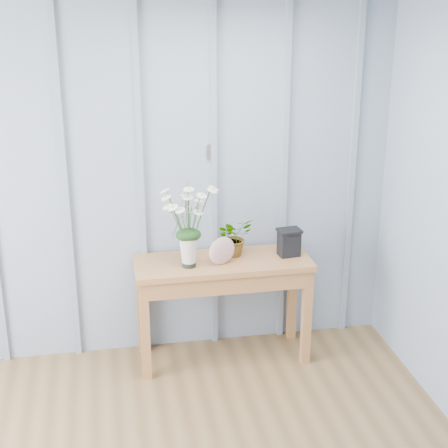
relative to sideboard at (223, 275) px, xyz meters
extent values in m
cube|color=#8999B0|center=(-0.77, 0.25, 0.61)|extent=(4.00, 0.01, 2.50)
cube|color=silver|center=(-0.77, -1.99, 1.86)|extent=(4.00, 4.50, 0.01)
cube|color=#B0AFB4|center=(-0.05, 0.24, 0.81)|extent=(0.03, 0.01, 0.10)
cube|color=gray|center=(-1.02, 0.24, 0.61)|extent=(0.04, 0.03, 2.50)
cube|color=gray|center=(-0.52, 0.24, 0.61)|extent=(0.04, 0.03, 2.50)
cube|color=gray|center=(-0.02, 0.24, 0.61)|extent=(0.04, 0.03, 2.50)
cube|color=gray|center=(0.48, 0.24, 0.61)|extent=(0.04, 0.03, 2.50)
cube|color=gray|center=(0.98, 0.24, 0.61)|extent=(0.04, 0.03, 2.50)
cube|color=#A16839|center=(0.00, 0.00, 0.09)|extent=(1.20, 0.45, 0.04)
cube|color=#A16839|center=(0.00, 0.00, 0.01)|extent=(1.13, 0.42, 0.12)
cube|color=#A16839|center=(-0.55, -0.18, -0.28)|extent=(0.06, 0.06, 0.71)
cube|color=#A16839|center=(0.56, -0.18, -0.28)|extent=(0.06, 0.06, 0.71)
cube|color=#A16839|center=(-0.55, 0.18, -0.28)|extent=(0.06, 0.06, 0.71)
cube|color=#A16839|center=(0.56, 0.18, -0.28)|extent=(0.06, 0.06, 0.71)
cylinder|color=black|center=(-0.24, -0.06, 0.14)|extent=(0.09, 0.09, 0.06)
cone|color=silver|center=(-0.24, -0.06, 0.23)|extent=(0.15, 0.15, 0.21)
ellipsoid|color=#123412|center=(-0.24, -0.06, 0.34)|extent=(0.17, 0.14, 0.09)
imported|color=#123412|center=(0.10, 0.08, 0.25)|extent=(0.30, 0.28, 0.27)
ellipsoid|color=#994B62|center=(-0.02, -0.07, 0.21)|extent=(0.20, 0.12, 0.19)
cube|color=black|center=(0.46, 0.00, 0.20)|extent=(0.15, 0.12, 0.17)
cube|color=black|center=(0.46, 0.00, 0.30)|extent=(0.17, 0.14, 0.02)
camera|label=1|loc=(-0.78, -4.23, 1.94)|focal=55.00mm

